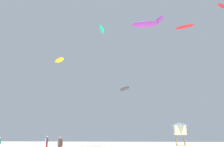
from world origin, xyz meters
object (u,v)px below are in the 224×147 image
object	(u,v)px
person_foreground	(60,145)
person_midground	(47,141)
kite_aloft_1	(224,7)
kite_aloft_3	(145,24)
kite_aloft_0	(59,60)
kite_aloft_2	(102,29)
kite_aloft_6	(159,20)
kite_aloft_7	(185,27)
lifeguard_tower	(180,129)
kite_aloft_5	(125,89)

from	to	relation	value
person_foreground	person_midground	size ratio (longest dim) A/B	0.97
kite_aloft_1	kite_aloft_3	world-z (taller)	kite_aloft_1
person_midground	kite_aloft_1	distance (m)	42.63
kite_aloft_0	kite_aloft_2	bearing A→B (deg)	18.17
kite_aloft_0	kite_aloft_6	bearing A→B (deg)	37.77
kite_aloft_6	kite_aloft_7	xyz separation A→B (m)	(5.41, 3.52, -0.01)
person_midground	kite_aloft_3	distance (m)	23.55
person_midground	lifeguard_tower	distance (m)	23.94
lifeguard_tower	kite_aloft_3	bearing A→B (deg)	-114.47
lifeguard_tower	kite_aloft_6	distance (m)	21.02
kite_aloft_1	kite_aloft_5	world-z (taller)	kite_aloft_1
person_midground	kite_aloft_2	size ratio (longest dim) A/B	0.58
person_midground	kite_aloft_1	world-z (taller)	kite_aloft_1
lifeguard_tower	kite_aloft_6	world-z (taller)	kite_aloft_6
kite_aloft_2	kite_aloft_5	distance (m)	11.88
person_foreground	kite_aloft_7	xyz separation A→B (m)	(16.77, 24.93, 22.49)
person_midground	kite_aloft_3	size ratio (longest dim) A/B	0.43
kite_aloft_3	kite_aloft_5	bearing A→B (deg)	113.94
kite_aloft_6	person_foreground	bearing A→B (deg)	-117.95
person_foreground	kite_aloft_6	xyz separation A→B (m)	(11.36, 21.41, 22.50)
kite_aloft_0	kite_aloft_2	xyz separation A→B (m)	(5.69, 1.87, 5.30)
lifeguard_tower	kite_aloft_1	bearing A→B (deg)	-3.92
kite_aloft_0	kite_aloft_3	world-z (taller)	kite_aloft_3
kite_aloft_2	kite_aloft_7	distance (m)	21.11
person_foreground	kite_aloft_5	distance (m)	22.48
person_midground	kite_aloft_6	distance (m)	29.82
person_midground	lifeguard_tower	xyz separation A→B (m)	(21.95, 9.33, 2.07)
kite_aloft_7	kite_aloft_5	bearing A→B (deg)	-158.70
person_foreground	kite_aloft_0	xyz separation A→B (m)	(-3.95, 9.55, 11.07)
person_foreground	kite_aloft_6	distance (m)	33.07
kite_aloft_5	kite_aloft_6	distance (m)	15.32
person_foreground	kite_aloft_0	bearing A→B (deg)	152.91
lifeguard_tower	kite_aloft_2	size ratio (longest dim) A/B	1.42
kite_aloft_0	kite_aloft_1	bearing A→B (deg)	27.76
person_midground	kite_aloft_3	world-z (taller)	kite_aloft_3
person_midground	kite_aloft_0	xyz separation A→B (m)	(3.57, -6.55, 11.04)
kite_aloft_0	kite_aloft_7	size ratio (longest dim) A/B	0.56
kite_aloft_2	kite_aloft_0	bearing A→B (deg)	-161.83
kite_aloft_2	kite_aloft_1	bearing A→B (deg)	29.90
person_foreground	lifeguard_tower	bearing A→B (deg)	100.87
kite_aloft_3	kite_aloft_6	bearing A→B (deg)	72.01
person_foreground	person_midground	bearing A→B (deg)	155.49
lifeguard_tower	person_midground	bearing A→B (deg)	-156.98
lifeguard_tower	kite_aloft_3	world-z (taller)	kite_aloft_3
person_foreground	lifeguard_tower	xyz separation A→B (m)	(14.44, 25.43, 2.10)
kite_aloft_2	person_midground	bearing A→B (deg)	153.18
kite_aloft_1	kite_aloft_5	xyz separation A→B (m)	(-20.32, -4.55, -17.54)
kite_aloft_0	kite_aloft_7	distance (m)	28.21
kite_aloft_6	kite_aloft_2	bearing A→B (deg)	-133.90
person_midground	kite_aloft_7	distance (m)	34.24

